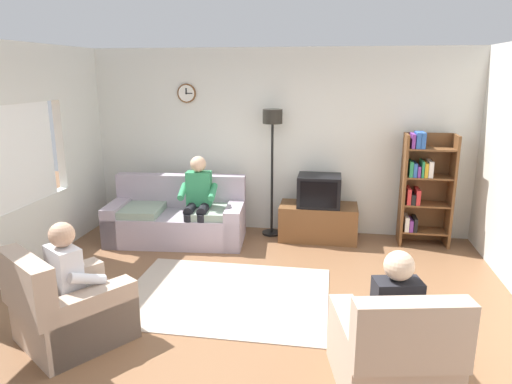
# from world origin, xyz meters

# --- Properties ---
(ground_plane) EXTENTS (12.00, 12.00, 0.00)m
(ground_plane) POSITION_xyz_m (0.00, 0.00, 0.00)
(ground_plane) COLOR brown
(back_wall_assembly) EXTENTS (6.20, 0.17, 2.70)m
(back_wall_assembly) POSITION_xyz_m (-0.00, 2.66, 1.35)
(back_wall_assembly) COLOR silver
(back_wall_assembly) RESTS_ON ground_plane
(couch) EXTENTS (1.97, 1.04, 0.90)m
(couch) POSITION_xyz_m (-1.35, 1.87, 0.31)
(couch) COLOR #A899A8
(couch) RESTS_ON ground_plane
(tv_stand) EXTENTS (1.10, 0.56, 0.51)m
(tv_stand) POSITION_xyz_m (0.64, 2.25, 0.26)
(tv_stand) COLOR brown
(tv_stand) RESTS_ON ground_plane
(tv) EXTENTS (0.60, 0.49, 0.44)m
(tv) POSITION_xyz_m (0.64, 2.23, 0.73)
(tv) COLOR black
(tv) RESTS_ON tv_stand
(bookshelf) EXTENTS (0.68, 0.36, 1.58)m
(bookshelf) POSITION_xyz_m (2.05, 2.32, 0.83)
(bookshelf) COLOR brown
(bookshelf) RESTS_ON ground_plane
(floor_lamp) EXTENTS (0.28, 0.28, 1.85)m
(floor_lamp) POSITION_xyz_m (-0.05, 2.35, 1.45)
(floor_lamp) COLOR black
(floor_lamp) RESTS_ON ground_plane
(armchair_near_window) EXTENTS (1.16, 1.18, 0.90)m
(armchair_near_window) POSITION_xyz_m (-1.45, -0.78, 0.29)
(armchair_near_window) COLOR tan
(armchair_near_window) RESTS_ON ground_plane
(armchair_near_bookshelf) EXTENTS (0.96, 1.02, 0.90)m
(armchair_near_bookshelf) POSITION_xyz_m (1.31, -0.99, 0.29)
(armchair_near_bookshelf) COLOR tan
(armchair_near_bookshelf) RESTS_ON ground_plane
(area_rug) EXTENTS (2.20, 1.70, 0.01)m
(area_rug) POSITION_xyz_m (-0.28, 0.29, 0.01)
(area_rug) COLOR #AD9E8E
(area_rug) RESTS_ON ground_plane
(person_on_couch) EXTENTS (0.54, 0.56, 1.24)m
(person_on_couch) POSITION_xyz_m (-1.00, 1.76, 0.70)
(person_on_couch) COLOR #338C59
(person_on_couch) RESTS_ON ground_plane
(person_in_left_armchair) EXTENTS (0.61, 0.64, 1.12)m
(person_in_left_armchair) POSITION_xyz_m (-1.40, -0.71, 0.60)
(person_in_left_armchair) COLOR silver
(person_in_left_armchair) RESTS_ON ground_plane
(person_in_right_armchair) EXTENTS (0.57, 0.59, 1.12)m
(person_in_right_armchair) POSITION_xyz_m (1.29, -0.90, 0.60)
(person_in_right_armchair) COLOR black
(person_in_right_armchair) RESTS_ON ground_plane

